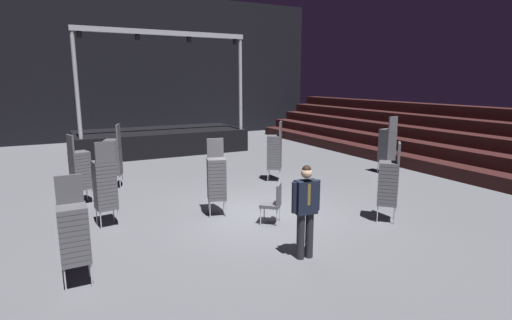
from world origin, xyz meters
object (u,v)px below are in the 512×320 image
stage_riser (160,139)px  chair_stack_rear_right (74,232)px  chair_stack_front_left (275,151)px  loose_chair_near_man (273,201)px  man_with_tie (306,206)px  chair_stack_rear_centre (105,184)px  chair_stack_mid_left (388,182)px  chair_stack_mid_right (387,145)px  chair_stack_mid_centre (216,178)px  chair_stack_front_right (80,169)px  chair_stack_rear_left (114,156)px

stage_riser → chair_stack_rear_right: (-4.28, -11.70, 0.32)m
chair_stack_front_left → loose_chair_near_man: bearing=-173.8°
man_with_tie → chair_stack_rear_right: 3.93m
stage_riser → chair_stack_rear_centre: size_ratio=3.77×
chair_stack_front_left → chair_stack_rear_centre: same height
chair_stack_rear_centre → chair_stack_rear_right: bearing=-114.1°
chair_stack_mid_left → chair_stack_rear_centre: (-5.90, 2.69, 0.04)m
chair_stack_mid_right → chair_stack_rear_centre: size_ratio=1.04×
chair_stack_mid_centre → chair_stack_front_left: bearing=-125.7°
chair_stack_front_right → chair_stack_mid_right: bearing=66.2°
chair_stack_front_right → chair_stack_rear_left: bearing=124.3°
chair_stack_rear_centre → chair_stack_front_right: bearing=92.9°
man_with_tie → chair_stack_front_left: (2.44, 5.37, -0.02)m
chair_stack_mid_right → chair_stack_mid_centre: size_ratio=1.09×
chair_stack_front_right → chair_stack_rear_right: chair_stack_front_right is taller
chair_stack_front_left → chair_stack_mid_right: 4.15m
stage_riser → chair_stack_rear_centre: stage_riser is taller
stage_riser → chair_stack_mid_centre: 9.57m
chair_stack_rear_right → chair_stack_mid_right: bearing=-161.6°
chair_stack_rear_centre → stage_riser: bearing=61.6°
chair_stack_rear_left → stage_riser: bearing=-6.3°
chair_stack_front_left → chair_stack_rear_right: (-6.27, -4.50, -0.08)m
chair_stack_rear_centre → loose_chair_near_man: bearing=-32.4°
chair_stack_mid_left → chair_stack_rear_right: chair_stack_mid_left is taller
chair_stack_mid_centre → chair_stack_rear_centre: 2.55m
chair_stack_mid_right → chair_stack_rear_right: (-10.31, -3.56, -0.13)m
chair_stack_mid_right → loose_chair_near_man: 6.61m
chair_stack_mid_left → stage_riser: bearing=56.4°
loose_chair_near_man → chair_stack_rear_right: bearing=144.5°
man_with_tie → loose_chair_near_man: man_with_tie is taller
chair_stack_mid_left → chair_stack_rear_right: 6.69m
stage_riser → chair_stack_mid_right: (6.03, -8.14, 0.44)m
chair_stack_mid_left → chair_stack_mid_centre: (-3.39, 2.25, 0.00)m
chair_stack_mid_left → chair_stack_mid_centre: size_ratio=1.00×
chair_stack_mid_left → chair_stack_rear_right: (-6.69, 0.07, -0.04)m
stage_riser → chair_stack_rear_left: (-2.84, -5.68, 0.40)m
chair_stack_front_left → chair_stack_rear_right: chair_stack_front_left is taller
chair_stack_front_right → chair_stack_mid_centre: 3.85m
man_with_tie → chair_stack_mid_centre: chair_stack_mid_centre is taller
stage_riser → chair_stack_front_left: size_ratio=3.77×
chair_stack_rear_centre → loose_chair_near_man: size_ratio=2.08×
man_with_tie → chair_stack_mid_right: size_ratio=0.87×
chair_stack_mid_left → loose_chair_near_man: 2.71m
man_with_tie → chair_stack_mid_left: size_ratio=0.94×
chair_stack_front_left → man_with_tie: bearing=-167.9°
chair_stack_mid_centre → chair_stack_rear_right: bearing=49.8°
man_with_tie → chair_stack_mid_centre: (-0.53, 3.05, -0.07)m
man_with_tie → chair_stack_front_left: chair_stack_front_left is taller
chair_stack_mid_centre → chair_stack_rear_centre: bearing=6.4°
man_with_tie → loose_chair_near_man: bearing=-95.1°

